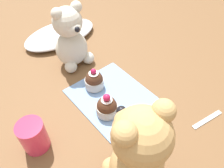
{
  "coord_description": "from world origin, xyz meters",
  "views": [
    {
      "loc": [
        -0.27,
        -0.32,
        0.49
      ],
      "look_at": [
        0.0,
        0.0,
        0.06
      ],
      "focal_mm": 35.0,
      "sensor_mm": 36.0,
      "label": 1
    }
  ],
  "objects_px": {
    "teddy_bear_tan": "(138,151)",
    "cupcake_near_cream_bear": "(94,80)",
    "juice_glass": "(34,137)",
    "cupcake_near_tan_bear": "(107,107)",
    "teddy_bear_cream": "(72,39)",
    "teaspoon": "(207,119)"
  },
  "relations": [
    {
      "from": "teddy_bear_tan",
      "to": "teaspoon",
      "type": "distance_m",
      "value": 0.28
    },
    {
      "from": "teddy_bear_cream",
      "to": "teddy_bear_tan",
      "type": "bearing_deg",
      "value": -105.34
    },
    {
      "from": "teddy_bear_cream",
      "to": "cupcake_near_tan_bear",
      "type": "relative_size",
      "value": 2.92
    },
    {
      "from": "teaspoon",
      "to": "cupcake_near_tan_bear",
      "type": "bearing_deg",
      "value": -35.29
    },
    {
      "from": "teddy_bear_tan",
      "to": "cupcake_near_cream_bear",
      "type": "bearing_deg",
      "value": -101.85
    },
    {
      "from": "cupcake_near_tan_bear",
      "to": "juice_glass",
      "type": "distance_m",
      "value": 0.19
    },
    {
      "from": "teaspoon",
      "to": "teddy_bear_cream",
      "type": "bearing_deg",
      "value": -62.47
    },
    {
      "from": "teddy_bear_cream",
      "to": "teaspoon",
      "type": "relative_size",
      "value": 2.04
    },
    {
      "from": "teddy_bear_tan",
      "to": "cupcake_near_cream_bear",
      "type": "height_order",
      "value": "teddy_bear_tan"
    },
    {
      "from": "cupcake_near_tan_bear",
      "to": "juice_glass",
      "type": "xyz_separation_m",
      "value": [
        -0.19,
        0.03,
        0.01
      ]
    },
    {
      "from": "teddy_bear_tan",
      "to": "cupcake_near_cream_bear",
      "type": "xyz_separation_m",
      "value": [
        0.09,
        0.27,
        -0.08
      ]
    },
    {
      "from": "teddy_bear_cream",
      "to": "cupcake_near_cream_bear",
      "type": "xyz_separation_m",
      "value": [
        -0.02,
        -0.14,
        -0.07
      ]
    },
    {
      "from": "juice_glass",
      "to": "teddy_bear_cream",
      "type": "bearing_deg",
      "value": 39.82
    },
    {
      "from": "cupcake_near_tan_bear",
      "to": "juice_glass",
      "type": "height_order",
      "value": "juice_glass"
    },
    {
      "from": "cupcake_near_cream_bear",
      "to": "teaspoon",
      "type": "height_order",
      "value": "cupcake_near_cream_bear"
    },
    {
      "from": "teddy_bear_cream",
      "to": "juice_glass",
      "type": "relative_size",
      "value": 2.47
    },
    {
      "from": "cupcake_near_tan_bear",
      "to": "teddy_bear_cream",
      "type": "bearing_deg",
      "value": 77.47
    },
    {
      "from": "teaspoon",
      "to": "teddy_bear_tan",
      "type": "bearing_deg",
      "value": 4.29
    },
    {
      "from": "teddy_bear_tan",
      "to": "juice_glass",
      "type": "distance_m",
      "value": 0.25
    },
    {
      "from": "cupcake_near_cream_bear",
      "to": "juice_glass",
      "type": "distance_m",
      "value": 0.23
    },
    {
      "from": "teddy_bear_cream",
      "to": "juice_glass",
      "type": "height_order",
      "value": "teddy_bear_cream"
    },
    {
      "from": "teddy_bear_tan",
      "to": "cupcake_near_tan_bear",
      "type": "xyz_separation_m",
      "value": [
        0.06,
        0.17,
        -0.08
      ]
    }
  ]
}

